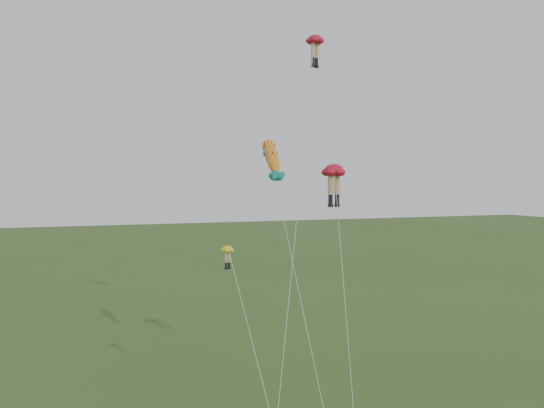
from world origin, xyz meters
name	(u,v)px	position (x,y,z in m)	size (l,w,h in m)	color
legs_kite_red_high	(314,48)	(5.58, 11.60, 22.71)	(8.50, 12.53, 23.72)	red
legs_kite_red_mid	(334,176)	(3.66, 4.54, 13.48)	(2.74, 7.15, 14.24)	red
legs_kite_yellow	(231,265)	(-2.87, 4.46, 8.47)	(1.08, 9.68, 9.49)	yellow
fish_kite	(272,158)	(0.66, 7.25, 14.65)	(1.36, 10.54, 16.16)	yellow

